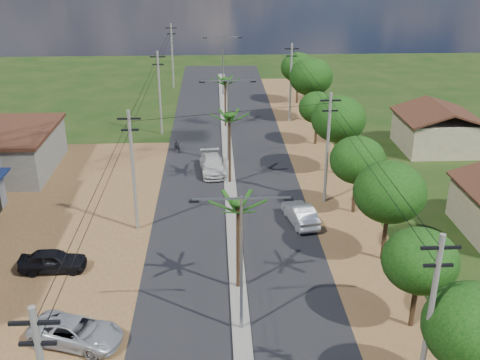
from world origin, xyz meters
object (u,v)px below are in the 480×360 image
object	(u,v)px
car_white_far	(212,165)
car_parked_dark	(53,261)
car_parked_silver	(76,332)
car_silver_mid	(300,214)

from	to	relation	value
car_white_far	car_parked_dark	size ratio (longest dim) A/B	1.22
car_parked_dark	car_parked_silver	bearing A→B (deg)	-158.27
car_silver_mid	car_white_far	bearing A→B (deg)	-68.79
car_silver_mid	car_parked_dark	xyz separation A→B (m)	(-16.66, -5.82, -0.03)
car_silver_mid	car_parked_dark	size ratio (longest dim) A/B	1.07
car_silver_mid	car_parked_silver	distance (m)	18.83
car_parked_silver	car_silver_mid	bearing A→B (deg)	-27.92
car_parked_silver	car_parked_dark	bearing A→B (deg)	41.39
car_silver_mid	car_parked_dark	world-z (taller)	car_silver_mid
car_white_far	car_parked_silver	world-z (taller)	car_white_far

